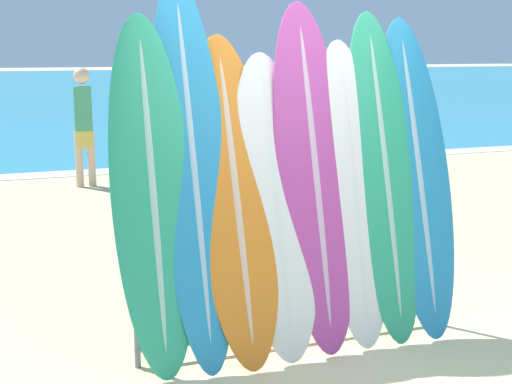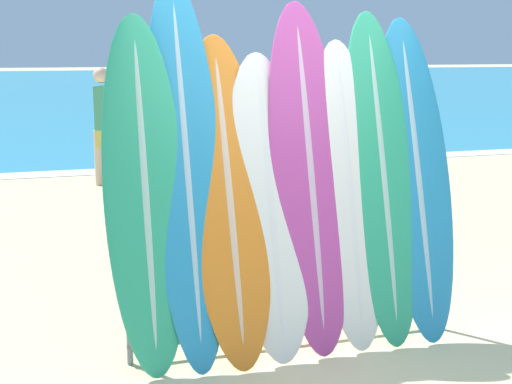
# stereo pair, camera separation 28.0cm
# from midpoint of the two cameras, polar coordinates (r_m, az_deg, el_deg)

# --- Properties ---
(ground_plane) EXTENTS (160.00, 160.00, 0.00)m
(ground_plane) POSITION_cam_midpoint_polar(r_m,az_deg,el_deg) (4.66, 6.80, -14.79)
(ground_plane) COLOR beige
(ocean_water) EXTENTS (120.00, 60.00, 0.01)m
(ocean_water) POSITION_cam_midpoint_polar(r_m,az_deg,el_deg) (41.47, -17.61, 8.03)
(ocean_water) COLOR teal
(ocean_water) RESTS_ON ground_plane
(surfboard_rack) EXTENTS (2.28, 0.04, 0.92)m
(surfboard_rack) POSITION_cam_midpoint_polar(r_m,az_deg,el_deg) (4.98, 1.57, -6.76)
(surfboard_rack) COLOR slate
(surfboard_rack) RESTS_ON ground_plane
(surfboard_slot_0) EXTENTS (0.53, 0.68, 2.28)m
(surfboard_slot_0) POSITION_cam_midpoint_polar(r_m,az_deg,el_deg) (4.59, -10.02, -0.18)
(surfboard_slot_0) COLOR #289E70
(surfboard_slot_0) RESTS_ON ground_plane
(surfboard_slot_1) EXTENTS (0.49, 0.87, 2.55)m
(surfboard_slot_1) POSITION_cam_midpoint_polar(r_m,az_deg,el_deg) (4.67, -6.76, 1.76)
(surfboard_slot_1) COLOR teal
(surfboard_slot_1) RESTS_ON ground_plane
(surfboard_slot_2) EXTENTS (0.56, 0.83, 2.16)m
(surfboard_slot_2) POSITION_cam_midpoint_polar(r_m,az_deg,el_deg) (4.72, -3.38, -0.48)
(surfboard_slot_2) COLOR orange
(surfboard_slot_2) RESTS_ON ground_plane
(surfboard_slot_3) EXTENTS (0.57, 0.71, 2.04)m
(surfboard_slot_3) POSITION_cam_midpoint_polar(r_m,az_deg,el_deg) (4.80, -0.07, -1.01)
(surfboard_slot_3) COLOR silver
(surfboard_slot_3) RESTS_ON ground_plane
(surfboard_slot_4) EXTENTS (0.56, 0.75, 2.39)m
(surfboard_slot_4) POSITION_cam_midpoint_polar(r_m,az_deg,el_deg) (4.91, 3.05, 1.34)
(surfboard_slot_4) COLOR #B23D8E
(surfboard_slot_4) RESTS_ON ground_plane
(surfboard_slot_5) EXTENTS (0.51, 0.66, 2.12)m
(surfboard_slot_5) POSITION_cam_midpoint_polar(r_m,az_deg,el_deg) (5.02, 6.17, -0.02)
(surfboard_slot_5) COLOR silver
(surfboard_slot_5) RESTS_ON ground_plane
(surfboard_slot_6) EXTENTS (0.51, 0.75, 2.33)m
(surfboard_slot_6) POSITION_cam_midpoint_polar(r_m,az_deg,el_deg) (5.14, 8.67, 1.35)
(surfboard_slot_6) COLOR #289E70
(surfboard_slot_6) RESTS_ON ground_plane
(surfboard_slot_7) EXTENTS (0.53, 0.76, 2.29)m
(surfboard_slot_7) POSITION_cam_midpoint_polar(r_m,az_deg,el_deg) (5.29, 11.31, 1.30)
(surfboard_slot_7) COLOR teal
(surfboard_slot_7) RESTS_ON ground_plane
(person_near_water) EXTENTS (0.30, 0.24, 1.78)m
(person_near_water) POSITION_cam_midpoint_polar(r_m,az_deg,el_deg) (10.99, -14.35, 5.41)
(person_near_water) COLOR beige
(person_near_water) RESTS_ON ground_plane
(person_mid_beach) EXTENTS (0.23, 0.28, 1.65)m
(person_mid_beach) POSITION_cam_midpoint_polar(r_m,az_deg,el_deg) (11.40, -4.33, 5.57)
(person_mid_beach) COLOR tan
(person_mid_beach) RESTS_ON ground_plane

